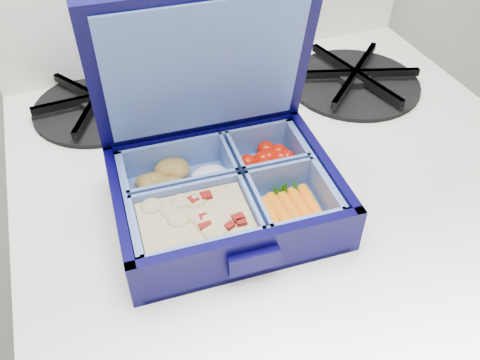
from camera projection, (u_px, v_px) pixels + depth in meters
name	position (u px, v px, depth m)	size (l,w,h in m)	color
stove	(266.00, 351.00, 0.99)	(0.66, 0.66, 0.99)	silver
bento_box	(226.00, 196.00, 0.56)	(0.24, 0.19, 0.06)	#030030
burner_grate	(355.00, 77.00, 0.77)	(0.20, 0.20, 0.03)	black
burner_grate_rear	(98.00, 102.00, 0.72)	(0.19, 0.19, 0.02)	black
fork	(253.00, 136.00, 0.68)	(0.02, 0.17, 0.01)	silver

